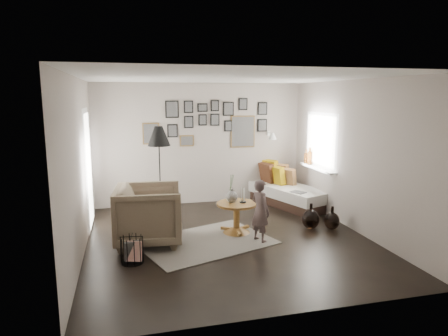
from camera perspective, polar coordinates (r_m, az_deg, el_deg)
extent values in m
plane|color=black|center=(6.68, 0.64, -10.10)|extent=(4.80, 4.80, 0.00)
plane|color=#A49990|center=(8.67, -3.39, 3.45)|extent=(4.50, 0.00, 4.50)
plane|color=#A49990|center=(4.12, 9.22, -4.22)|extent=(4.50, 0.00, 4.50)
plane|color=#A49990|center=(6.18, -19.97, 0.11)|extent=(0.00, 4.80, 4.80)
plane|color=#A49990|center=(7.25, 18.14, 1.63)|extent=(0.00, 4.80, 4.80)
plane|color=white|center=(6.27, 0.69, 12.79)|extent=(4.80, 4.80, 0.00)
plane|color=white|center=(7.39, -18.83, -0.21)|extent=(0.00, 2.14, 2.14)
plane|color=white|center=(7.39, -18.83, -0.21)|extent=(0.00, 1.88, 1.88)
plane|color=white|center=(7.39, -18.83, -0.21)|extent=(0.00, 1.93, 1.93)
plane|color=white|center=(8.25, 13.69, 3.88)|extent=(0.00, 1.30, 1.30)
plane|color=white|center=(8.25, 13.69, 3.88)|extent=(0.00, 1.14, 1.14)
cube|color=white|center=(8.30, 13.16, -0.03)|extent=(0.15, 1.32, 0.04)
cylinder|color=#8C4C14|center=(8.58, 12.14, 1.42)|extent=(0.10, 0.10, 0.28)
cylinder|color=#8C4C14|center=(8.74, 11.65, 1.39)|extent=(0.08, 0.08, 0.22)
cube|color=brown|center=(8.49, -10.39, 4.86)|extent=(0.35, 0.03, 0.45)
cube|color=black|center=(8.48, -10.38, 4.85)|extent=(0.30, 0.01, 0.40)
cube|color=black|center=(8.50, -7.44, 8.32)|extent=(0.28, 0.03, 0.36)
cube|color=black|center=(8.49, -7.42, 8.32)|extent=(0.23, 0.01, 0.31)
cube|color=black|center=(8.53, -7.37, 5.30)|extent=(0.22, 0.03, 0.28)
cube|color=black|center=(8.51, -7.35, 5.29)|extent=(0.17, 0.01, 0.23)
cube|color=black|center=(8.55, -5.09, 8.71)|extent=(0.20, 0.03, 0.26)
cube|color=black|center=(8.53, -5.07, 8.71)|extent=(0.15, 0.01, 0.21)
cube|color=black|center=(8.56, -5.06, 6.57)|extent=(0.20, 0.03, 0.26)
cube|color=black|center=(8.55, -5.04, 6.56)|extent=(0.15, 0.01, 0.21)
cube|color=black|center=(8.60, -3.09, 8.61)|extent=(0.22, 0.03, 0.18)
cube|color=black|center=(8.59, -3.07, 8.61)|extent=(0.17, 0.01, 0.13)
cube|color=black|center=(8.61, -3.08, 6.88)|extent=(0.18, 0.03, 0.24)
cube|color=black|center=(8.60, -3.05, 6.88)|extent=(0.13, 0.01, 0.19)
cube|color=black|center=(8.66, -1.32, 8.90)|extent=(0.18, 0.03, 0.24)
cube|color=black|center=(8.64, -1.29, 8.90)|extent=(0.13, 0.01, 0.19)
cube|color=black|center=(8.67, -1.31, 6.92)|extent=(0.20, 0.03, 0.26)
cube|color=black|center=(8.65, -1.29, 6.91)|extent=(0.15, 0.01, 0.21)
cube|color=black|center=(8.73, 0.62, 8.45)|extent=(0.24, 0.03, 0.30)
cube|color=black|center=(8.71, 0.65, 8.45)|extent=(0.19, 0.01, 0.25)
cube|color=black|center=(8.75, 0.62, 6.03)|extent=(0.18, 0.03, 0.24)
cube|color=black|center=(8.73, 0.65, 6.02)|extent=(0.13, 0.01, 0.19)
cube|color=brown|center=(8.85, 2.69, 5.22)|extent=(0.55, 0.03, 0.70)
cube|color=black|center=(8.83, 2.73, 5.21)|extent=(0.50, 0.01, 0.65)
cube|color=black|center=(8.82, 2.72, 9.11)|extent=(0.20, 0.03, 0.26)
cube|color=black|center=(8.80, 2.76, 9.11)|extent=(0.15, 0.01, 0.21)
cube|color=black|center=(8.96, 5.51, 8.45)|extent=(0.22, 0.03, 0.28)
cube|color=black|center=(8.94, 5.54, 8.45)|extent=(0.17, 0.01, 0.23)
cube|color=black|center=(8.98, 5.47, 6.09)|extent=(0.22, 0.03, 0.28)
cube|color=black|center=(8.96, 5.50, 6.08)|extent=(0.17, 0.01, 0.23)
cube|color=brown|center=(8.59, -5.35, 3.90)|extent=(0.30, 0.03, 0.24)
cube|color=black|center=(8.57, -5.33, 3.89)|extent=(0.25, 0.01, 0.19)
cube|color=white|center=(9.03, 6.38, 4.95)|extent=(0.06, 0.04, 0.10)
cylinder|color=white|center=(8.92, 6.65, 5.01)|extent=(0.02, 0.24, 0.02)
cone|color=white|center=(8.80, 6.94, 4.54)|extent=(0.18, 0.18, 0.14)
cube|color=beige|center=(6.54, -2.65, -10.50)|extent=(2.37, 2.00, 0.01)
cone|color=brown|center=(6.94, 1.79, -8.87)|extent=(0.50, 0.50, 0.10)
cylinder|color=brown|center=(6.87, 1.80, -7.12)|extent=(0.11, 0.11, 0.39)
cylinder|color=brown|center=(6.80, 1.81, -5.16)|extent=(0.68, 0.68, 0.04)
ellipsoid|color=black|center=(6.77, 1.12, -4.13)|extent=(0.19, 0.19, 0.21)
cylinder|color=black|center=(6.74, 1.12, -3.09)|extent=(0.06, 0.06, 0.04)
cylinder|color=black|center=(6.83, 2.70, -4.86)|extent=(0.12, 0.12, 0.02)
cube|color=black|center=(8.72, 9.28, -4.65)|extent=(1.30, 1.92, 0.21)
cube|color=beige|center=(8.67, 9.32, -3.34)|extent=(1.38, 2.00, 0.22)
cube|color=#A17809|center=(9.26, 7.71, -0.25)|extent=(0.43, 0.56, 0.52)
cube|color=#3D2113|center=(9.13, 7.16, -0.57)|extent=(0.31, 0.50, 0.46)
cube|color=brown|center=(9.09, 8.92, -0.72)|extent=(0.43, 0.48, 0.45)
cube|color=#A17809|center=(8.90, 8.14, -0.99)|extent=(0.31, 0.47, 0.43)
cube|color=brown|center=(8.81, 9.45, -1.27)|extent=(0.37, 0.43, 0.39)
cube|color=black|center=(8.13, 10.55, -3.41)|extent=(0.32, 0.34, 0.01)
imported|color=#6E5F4A|center=(6.47, -10.67, -6.56)|extent=(1.13, 1.10, 0.94)
cube|color=white|center=(6.51, -10.43, -6.35)|extent=(0.48, 0.49, 0.19)
cylinder|color=black|center=(7.70, -8.96, -7.33)|extent=(0.28, 0.28, 0.03)
cylinder|color=black|center=(7.50, -9.13, -1.66)|extent=(0.02, 0.02, 1.58)
cone|color=black|center=(7.38, -9.30, 4.53)|extent=(0.42, 0.42, 0.36)
cube|color=black|center=(5.88, -13.01, -11.46)|extent=(0.22, 0.13, 0.29)
cube|color=white|center=(5.86, -12.72, -11.52)|extent=(0.22, 0.13, 0.29)
ellipsoid|color=black|center=(7.27, 12.27, -7.16)|extent=(0.31, 0.31, 0.35)
cylinder|color=black|center=(7.20, 12.34, -5.41)|extent=(0.05, 0.05, 0.11)
ellipsoid|color=black|center=(7.33, 15.15, -7.30)|extent=(0.27, 0.27, 0.31)
cylinder|color=black|center=(7.27, 15.23, -5.72)|extent=(0.05, 0.05, 0.11)
imported|color=brown|center=(6.45, 5.19, -6.10)|extent=(0.38, 0.44, 1.02)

